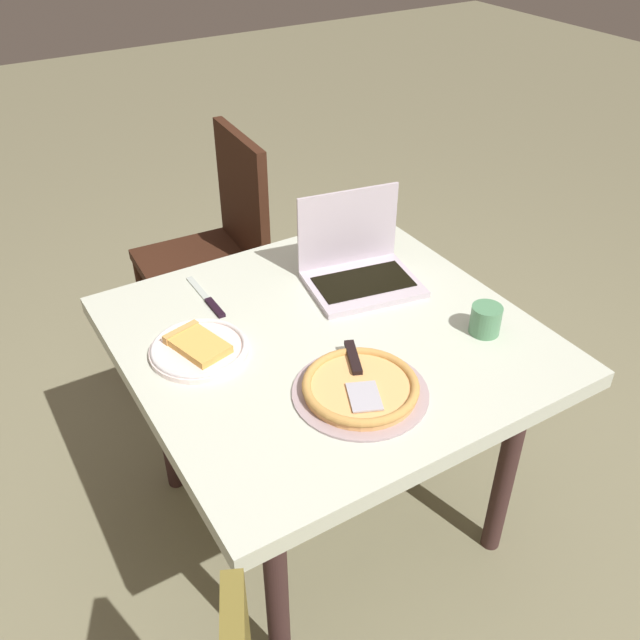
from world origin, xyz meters
name	(u,v)px	position (x,y,z in m)	size (l,w,h in m)	color
ground_plane	(326,511)	(0.00, 0.00, 0.00)	(12.00, 12.00, 0.00)	#7B7658
dining_table	(328,355)	(0.00, 0.00, 0.64)	(1.00, 1.02, 0.71)	beige
laptop	(358,265)	(-0.17, 0.21, 0.77)	(0.29, 0.35, 0.25)	#C0B2BF
pizza_plate	(199,348)	(-0.10, -0.32, 0.73)	(0.25, 0.25, 0.04)	silver
pizza_tray	(360,387)	(0.24, -0.06, 0.73)	(0.32, 0.32, 0.04)	#A99398
table_knife	(209,300)	(-0.30, -0.21, 0.72)	(0.24, 0.02, 0.01)	#B5C0B8
drink_cup	(486,319)	(0.21, 0.35, 0.75)	(0.08, 0.08, 0.08)	#518A5F
chair_far	(218,242)	(-0.94, 0.09, 0.51)	(0.45, 0.45, 0.92)	#371C11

